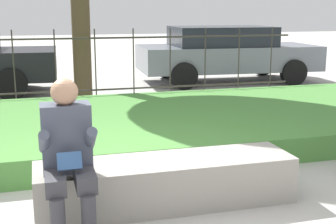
% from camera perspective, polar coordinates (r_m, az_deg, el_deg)
% --- Properties ---
extents(ground_plane, '(60.00, 60.00, 0.00)m').
position_cam_1_polar(ground_plane, '(4.25, -5.27, -11.70)').
color(ground_plane, '#B2AFA8').
extents(stone_bench, '(2.31, 0.59, 0.42)m').
position_cam_1_polar(stone_bench, '(4.26, -0.17, -8.87)').
color(stone_bench, gray).
rests_on(stone_bench, ground_plane).
extents(person_seated_reader, '(0.42, 0.73, 1.22)m').
position_cam_1_polar(person_seated_reader, '(3.66, -12.10, -4.91)').
color(person_seated_reader, black).
rests_on(person_seated_reader, ground_plane).
extents(grass_berm, '(10.53, 3.41, 0.30)m').
position_cam_1_polar(grass_berm, '(6.46, -9.22, -1.95)').
color(grass_berm, '#4C893D').
rests_on(grass_berm, ground_plane).
extents(iron_fence, '(8.53, 0.03, 1.40)m').
position_cam_1_polar(iron_fence, '(8.66, -11.18, 5.52)').
color(iron_fence, '#332D28').
rests_on(iron_fence, ground_plane).
extents(car_parked_right, '(4.36, 2.15, 1.34)m').
position_cam_1_polar(car_parked_right, '(11.55, 7.05, 7.22)').
color(car_parked_right, slate).
rests_on(car_parked_right, ground_plane).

